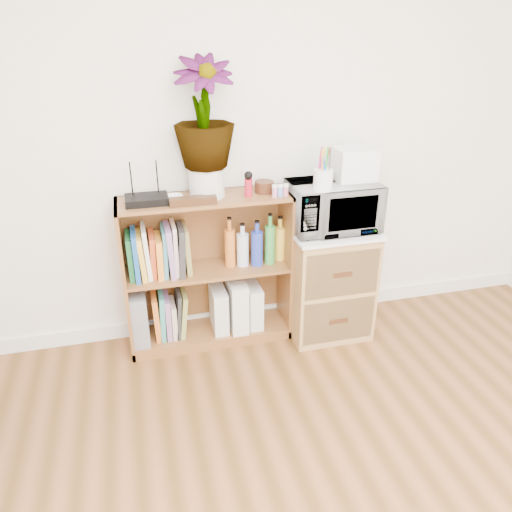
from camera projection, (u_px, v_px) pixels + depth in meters
name	position (u px, v px, depth m)	size (l,w,h in m)	color
skirting_board	(258.00, 312.00, 3.41)	(4.00, 0.02, 0.10)	white
bookshelf	(208.00, 272.00, 3.03)	(1.00, 0.30, 0.95)	brown
wicker_unit	(327.00, 281.00, 3.19)	(0.50, 0.45, 0.70)	#9E7542
microwave	(333.00, 206.00, 2.96)	(0.51, 0.35, 0.28)	silver
pen_cup	(323.00, 180.00, 2.75)	(0.11, 0.11, 0.12)	white
small_appliance	(354.00, 164.00, 2.92)	(0.23, 0.20, 0.19)	white
router	(147.00, 200.00, 2.73)	(0.23, 0.16, 0.04)	black
white_bowl	(172.00, 199.00, 2.75)	(0.13, 0.13, 0.03)	white
plant_pot	(207.00, 182.00, 2.81)	(0.20, 0.20, 0.17)	silver
potted_plant	(204.00, 113.00, 2.65)	(0.33, 0.33, 0.59)	#337830
trinket_box	(193.00, 201.00, 2.71)	(0.26, 0.06, 0.04)	#35200E
kokeshi_doll	(248.00, 188.00, 2.82)	(0.04, 0.04, 0.10)	#B4162C
wooden_bowl	(264.00, 187.00, 2.90)	(0.11, 0.11, 0.06)	#391D0F
paint_jars	(280.00, 192.00, 2.83)	(0.11, 0.04, 0.06)	pink
file_box	(139.00, 315.00, 3.03)	(0.10, 0.27, 0.33)	slate
magazine_holder_left	(219.00, 309.00, 3.15)	(0.09, 0.23, 0.28)	silver
magazine_holder_mid	(237.00, 303.00, 3.16)	(0.10, 0.26, 0.33)	silver
magazine_holder_right	(253.00, 304.00, 3.20)	(0.09, 0.22, 0.28)	silver
cookbooks	(159.00, 252.00, 2.90)	(0.36, 0.20, 0.31)	#1C6C35
liquor_bottles	(256.00, 242.00, 3.02)	(0.39, 0.07, 0.31)	orange
lower_books	(169.00, 315.00, 3.09)	(0.21, 0.19, 0.30)	orange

